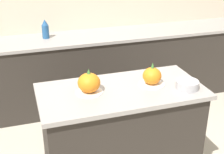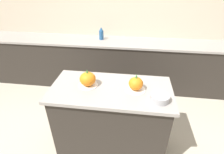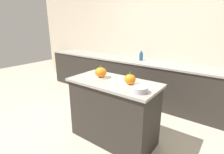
{
  "view_description": "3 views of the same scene",
  "coord_description": "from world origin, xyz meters",
  "px_view_note": "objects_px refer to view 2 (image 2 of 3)",
  "views": [
    {
      "loc": [
        -0.72,
        -2.01,
        1.98
      ],
      "look_at": [
        -0.07,
        0.01,
        1.03
      ],
      "focal_mm": 50.0,
      "sensor_mm": 36.0,
      "label": 1
    },
    {
      "loc": [
        0.21,
        -1.49,
        1.96
      ],
      "look_at": [
        0.01,
        0.03,
        1.04
      ],
      "focal_mm": 28.0,
      "sensor_mm": 36.0,
      "label": 2
    },
    {
      "loc": [
        1.34,
        -1.84,
        1.68
      ],
      "look_at": [
        -0.02,
        -0.01,
        0.98
      ],
      "focal_mm": 28.0,
      "sensor_mm": 36.0,
      "label": 3
    }
  ],
  "objects_px": {
    "pumpkin_cake_right": "(136,84)",
    "pumpkin_cake_left": "(88,79)",
    "mixing_bowl": "(160,98)",
    "bottle_tall": "(101,34)"
  },
  "relations": [
    {
      "from": "pumpkin_cake_left",
      "to": "bottle_tall",
      "type": "xyz_separation_m",
      "value": [
        -0.14,
        1.53,
        0.02
      ]
    },
    {
      "from": "pumpkin_cake_right",
      "to": "mixing_bowl",
      "type": "xyz_separation_m",
      "value": [
        0.23,
        -0.15,
        -0.04
      ]
    },
    {
      "from": "pumpkin_cake_right",
      "to": "bottle_tall",
      "type": "distance_m",
      "value": 1.67
    },
    {
      "from": "pumpkin_cake_left",
      "to": "pumpkin_cake_right",
      "type": "height_order",
      "value": "pumpkin_cake_left"
    },
    {
      "from": "pumpkin_cake_right",
      "to": "mixing_bowl",
      "type": "relative_size",
      "value": 1.17
    },
    {
      "from": "bottle_tall",
      "to": "mixing_bowl",
      "type": "distance_m",
      "value": 1.91
    },
    {
      "from": "pumpkin_cake_right",
      "to": "pumpkin_cake_left",
      "type": "bearing_deg",
      "value": 178.22
    },
    {
      "from": "pumpkin_cake_right",
      "to": "mixing_bowl",
      "type": "distance_m",
      "value": 0.28
    },
    {
      "from": "pumpkin_cake_left",
      "to": "mixing_bowl",
      "type": "bearing_deg",
      "value": -12.72
    },
    {
      "from": "pumpkin_cake_right",
      "to": "bottle_tall",
      "type": "height_order",
      "value": "bottle_tall"
    }
  ]
}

